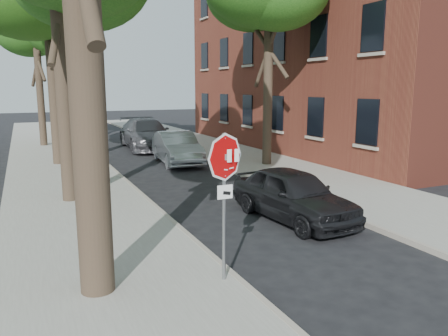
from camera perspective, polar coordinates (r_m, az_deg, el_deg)
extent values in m
plane|color=black|center=(8.34, 4.51, -14.16)|extent=(120.00, 120.00, 0.00)
cube|color=gray|center=(18.94, -20.58, -0.55)|extent=(4.00, 55.00, 0.12)
cube|color=gray|center=(21.26, 2.86, 1.26)|extent=(4.00, 55.00, 0.12)
cube|color=#9E9384|center=(19.18, -14.48, -0.06)|extent=(0.12, 55.00, 0.13)
cube|color=#9E9384|center=(20.40, -2.25, 0.89)|extent=(0.12, 55.00, 0.13)
cube|color=brown|center=(27.47, 16.71, 18.52)|extent=(12.00, 20.00, 15.00)
cylinder|color=gray|center=(7.54, 0.00, -5.29)|extent=(0.06, 0.06, 2.60)
cube|color=#99999E|center=(7.32, 0.10, 1.44)|extent=(0.05, 0.06, 0.10)
cylinder|color=#99999E|center=(7.32, 0.11, 1.44)|extent=(0.76, 0.32, 0.82)
cylinder|color=white|center=(7.31, 0.15, 1.42)|extent=(0.76, 0.32, 0.82)
cylinder|color=#B80708|center=(7.30, 0.17, 1.42)|extent=(0.68, 0.29, 0.74)
cube|color=white|center=(7.20, -1.31, 1.45)|extent=(0.08, 0.00, 0.22)
cube|color=white|center=(7.26, -0.30, 1.52)|extent=(0.08, 0.00, 0.22)
cube|color=white|center=(7.32, 0.70, 1.59)|extent=(0.08, 0.00, 0.22)
cube|color=white|center=(7.38, 1.69, 1.66)|extent=(0.08, 0.00, 0.22)
cube|color=silver|center=(7.28, -0.57, -0.13)|extent=(0.08, 0.00, 0.03)
cube|color=silver|center=(7.33, 0.21, -0.22)|extent=(0.08, 0.00, 0.03)
cube|color=silver|center=(7.37, 0.99, 0.00)|extent=(0.08, 0.00, 0.03)
cube|color=white|center=(7.43, 0.13, -3.14)|extent=(0.28, 0.02, 0.24)
cube|color=black|center=(7.44, 0.38, -3.29)|extent=(0.15, 0.00, 0.08)
cylinder|color=black|center=(13.71, -20.66, 15.71)|extent=(0.44, 0.44, 9.50)
cylinder|color=black|center=(20.70, -21.67, 14.36)|extent=(0.48, 0.48, 10.00)
cylinder|color=black|center=(27.63, -23.11, 12.07)|extent=(0.40, 0.40, 9.00)
ellipsoid|color=#154C11|center=(27.85, -23.50, 17.24)|extent=(4.16, 4.16, 3.33)
ellipsoid|color=#154C11|center=(27.49, -21.53, 19.47)|extent=(3.40, 3.40, 2.72)
ellipsoid|color=#154C11|center=(28.54, -25.06, 16.18)|extent=(3.78, 3.78, 3.02)
cylinder|color=black|center=(19.27, 5.83, 13.87)|extent=(0.40, 0.40, 9.00)
ellipsoid|color=#154C11|center=(19.81, 2.76, 20.06)|extent=(3.78, 3.78, 3.02)
imported|color=black|center=(11.67, 9.00, -3.42)|extent=(1.95, 4.17, 1.38)
imported|color=#A3A5AB|center=(20.16, -6.19, 2.64)|extent=(1.96, 4.58, 1.47)
imported|color=#504F55|center=(25.34, -10.16, 4.40)|extent=(2.68, 5.97, 1.70)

